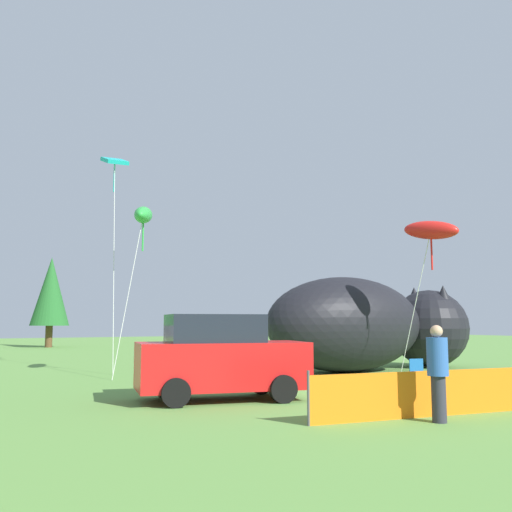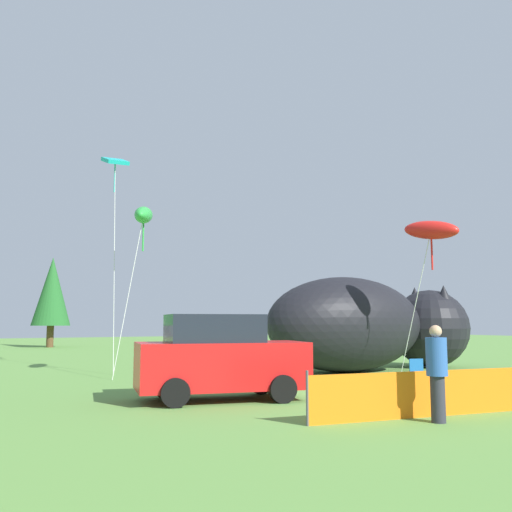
{
  "view_description": "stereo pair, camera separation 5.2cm",
  "coord_description": "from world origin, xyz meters",
  "views": [
    {
      "loc": [
        -9.67,
        -11.44,
        1.87
      ],
      "look_at": [
        -0.79,
        3.9,
        3.93
      ],
      "focal_mm": 40.0,
      "sensor_mm": 36.0,
      "label": 1
    },
    {
      "loc": [
        -9.63,
        -11.46,
        1.87
      ],
      "look_at": [
        -0.79,
        3.9,
        3.93
      ],
      "focal_mm": 40.0,
      "sensor_mm": 36.0,
      "label": 2
    }
  ],
  "objects": [
    {
      "name": "ground_plane",
      "position": [
        0.0,
        0.0,
        0.0
      ],
      "size": [
        120.0,
        120.0,
        0.0
      ],
      "primitive_type": "plane",
      "color": "#609342"
    },
    {
      "name": "parked_car",
      "position": [
        -3.42,
        1.1,
        1.01
      ],
      "size": [
        4.35,
        2.67,
        2.05
      ],
      "rotation": [
        0.0,
        0.0,
        -0.23
      ],
      "color": "red",
      "rests_on": "ground"
    },
    {
      "name": "folding_chair",
      "position": [
        2.59,
        0.68,
        0.49
      ],
      "size": [
        0.55,
        0.55,
        0.83
      ],
      "rotation": [
        0.0,
        0.0,
        1.34
      ],
      "color": "#1959A5",
      "rests_on": "ground"
    },
    {
      "name": "inflatable_cat",
      "position": [
        5.28,
        5.66,
        1.65
      ],
      "size": [
        9.6,
        3.73,
        3.57
      ],
      "rotation": [
        0.0,
        0.0,
        0.02
      ],
      "color": "black",
      "rests_on": "ground"
    },
    {
      "name": "safety_fence",
      "position": [
        -0.28,
        -3.21,
        0.45
      ],
      "size": [
        6.57,
        0.99,
        0.99
      ],
      "rotation": [
        0.0,
        0.0,
        -0.14
      ],
      "color": "orange",
      "rests_on": "ground"
    },
    {
      "name": "spectator_in_blue_shirt",
      "position": [
        -1.21,
        -3.69,
        0.99
      ],
      "size": [
        0.4,
        0.4,
        1.81
      ],
      "color": "#2D2D38",
      "rests_on": "ground"
    },
    {
      "name": "kite_teal_diamond",
      "position": [
        -3.28,
        11.17,
        8.28
      ],
      "size": [
        0.99,
        2.73,
        8.71
      ],
      "color": "silver",
      "rests_on": "ground"
    },
    {
      "name": "kite_red_lizard",
      "position": [
        4.41,
        1.53,
        4.83
      ],
      "size": [
        1.29,
        2.38,
        5.32
      ],
      "color": "silver",
      "rests_on": "ground"
    },
    {
      "name": "kite_green_fish",
      "position": [
        -3.14,
        7.87,
        5.65
      ],
      "size": [
        1.91,
        2.15,
        6.19
      ],
      "color": "silver",
      "rests_on": "ground"
    },
    {
      "name": "horizon_tree_east",
      "position": [
        -1.6,
        33.3,
        4.14
      ],
      "size": [
        2.82,
        2.82,
        6.74
      ],
      "color": "brown",
      "rests_on": "ground"
    },
    {
      "name": "horizon_tree_west",
      "position": [
        22.19,
        29.54,
        3.63
      ],
      "size": [
        2.48,
        2.48,
        5.91
      ],
      "color": "brown",
      "rests_on": "ground"
    }
  ]
}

